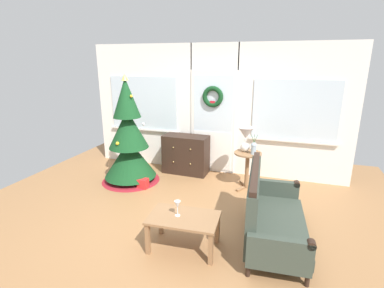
# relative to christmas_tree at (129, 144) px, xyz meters

# --- Properties ---
(ground_plane) EXTENTS (6.76, 6.76, 0.00)m
(ground_plane) POSITION_rel_christmas_tree_xyz_m (1.36, -1.07, -0.73)
(ground_plane) COLOR #996B42
(back_wall_with_door) EXTENTS (5.20, 0.19, 2.55)m
(back_wall_with_door) POSITION_rel_christmas_tree_xyz_m (1.36, 1.01, 0.55)
(back_wall_with_door) COLOR white
(back_wall_with_door) RESTS_ON ground
(christmas_tree) EXTENTS (1.10, 1.10, 2.01)m
(christmas_tree) POSITION_rel_christmas_tree_xyz_m (0.00, 0.00, 0.00)
(christmas_tree) COLOR #4C331E
(christmas_tree) RESTS_ON ground
(dresser_cabinet) EXTENTS (0.91, 0.47, 0.78)m
(dresser_cabinet) POSITION_rel_christmas_tree_xyz_m (0.87, 0.72, -0.34)
(dresser_cabinet) COLOR black
(dresser_cabinet) RESTS_ON ground
(settee_sofa) EXTENTS (0.82, 1.62, 0.96)m
(settee_sofa) POSITION_rel_christmas_tree_xyz_m (2.63, -1.16, -0.36)
(settee_sofa) COLOR black
(settee_sofa) RESTS_ON ground
(side_table) EXTENTS (0.50, 0.48, 0.67)m
(side_table) POSITION_rel_christmas_tree_xyz_m (2.16, 0.35, -0.25)
(side_table) COLOR #8E6642
(side_table) RESTS_ON ground
(table_lamp) EXTENTS (0.28, 0.28, 0.44)m
(table_lamp) POSITION_rel_christmas_tree_xyz_m (2.10, 0.39, 0.22)
(table_lamp) COLOR silver
(table_lamp) RESTS_ON side_table
(flower_vase) EXTENTS (0.11, 0.10, 0.35)m
(flower_vase) POSITION_rel_christmas_tree_xyz_m (2.26, 0.29, 0.06)
(flower_vase) COLOR #99ADBC
(flower_vase) RESTS_ON side_table
(coffee_table) EXTENTS (0.87, 0.57, 0.43)m
(coffee_table) POSITION_rel_christmas_tree_xyz_m (1.67, -1.65, -0.37)
(coffee_table) COLOR #8E6642
(coffee_table) RESTS_ON ground
(wine_glass) EXTENTS (0.08, 0.08, 0.20)m
(wine_glass) POSITION_rel_christmas_tree_xyz_m (1.60, -1.65, -0.16)
(wine_glass) COLOR silver
(wine_glass) RESTS_ON coffee_table
(gift_box) EXTENTS (0.17, 0.16, 0.17)m
(gift_box) POSITION_rel_christmas_tree_xyz_m (0.38, -0.24, -0.64)
(gift_box) COLOR red
(gift_box) RESTS_ON ground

